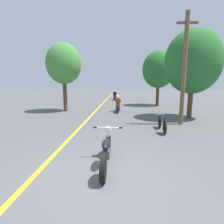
{
  "coord_description": "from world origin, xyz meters",
  "views": [
    {
      "loc": [
        0.53,
        -4.16,
        2.35
      ],
      "look_at": [
        0.03,
        4.49,
        0.9
      ],
      "focal_mm": 28.0,
      "sensor_mm": 36.0,
      "label": 1
    }
  ],
  "objects_px": {
    "motorcycle_foreground": "(106,150)",
    "roadside_tree_left": "(64,64)",
    "utility_pole": "(184,69)",
    "motorcycle_rider_lead": "(118,105)",
    "motorcycle_rider_far": "(115,96)",
    "bicycle_parked": "(162,124)",
    "roadside_tree_right_near": "(193,62)",
    "roadside_tree_right_far": "(159,69)"
  },
  "relations": [
    {
      "from": "motorcycle_foreground",
      "to": "roadside_tree_left",
      "type": "bearing_deg",
      "value": 114.13
    },
    {
      "from": "utility_pole",
      "to": "motorcycle_rider_lead",
      "type": "xyz_separation_m",
      "value": [
        -3.72,
        4.22,
        -2.61
      ]
    },
    {
      "from": "motorcycle_rider_far",
      "to": "bicycle_parked",
      "type": "xyz_separation_m",
      "value": [
        3.0,
        -16.0,
        -0.15
      ]
    },
    {
      "from": "roadside_tree_right_near",
      "to": "roadside_tree_right_far",
      "type": "distance_m",
      "value": 6.62
    },
    {
      "from": "motorcycle_foreground",
      "to": "bicycle_parked",
      "type": "bearing_deg",
      "value": 57.49
    },
    {
      "from": "roadside_tree_right_far",
      "to": "motorcycle_foreground",
      "type": "relative_size",
      "value": 2.55
    },
    {
      "from": "roadside_tree_left",
      "to": "utility_pole",
      "type": "bearing_deg",
      "value": -28.03
    },
    {
      "from": "utility_pole",
      "to": "roadside_tree_right_near",
      "type": "relative_size",
      "value": 1.05
    },
    {
      "from": "roadside_tree_right_near",
      "to": "motorcycle_rider_lead",
      "type": "xyz_separation_m",
      "value": [
        -4.92,
        2.21,
        -3.18
      ]
    },
    {
      "from": "motorcycle_foreground",
      "to": "bicycle_parked",
      "type": "relative_size",
      "value": 1.26
    },
    {
      "from": "utility_pole",
      "to": "roadside_tree_right_far",
      "type": "bearing_deg",
      "value": 87.82
    },
    {
      "from": "roadside_tree_left",
      "to": "motorcycle_foreground",
      "type": "distance_m",
      "value": 11.11
    },
    {
      "from": "utility_pole",
      "to": "motorcycle_rider_far",
      "type": "bearing_deg",
      "value": 106.94
    },
    {
      "from": "roadside_tree_right_near",
      "to": "motorcycle_rider_lead",
      "type": "relative_size",
      "value": 2.74
    },
    {
      "from": "roadside_tree_right_far",
      "to": "motorcycle_foreground",
      "type": "distance_m",
      "value": 14.85
    },
    {
      "from": "motorcycle_foreground",
      "to": "motorcycle_rider_lead",
      "type": "xyz_separation_m",
      "value": [
        0.1,
        9.53,
        0.06
      ]
    },
    {
      "from": "utility_pole",
      "to": "bicycle_parked",
      "type": "distance_m",
      "value": 3.46
    },
    {
      "from": "motorcycle_foreground",
      "to": "motorcycle_rider_far",
      "type": "bearing_deg",
      "value": 91.7
    },
    {
      "from": "roadside_tree_right_far",
      "to": "bicycle_parked",
      "type": "distance_m",
      "value": 10.79
    },
    {
      "from": "roadside_tree_right_near",
      "to": "bicycle_parked",
      "type": "relative_size",
      "value": 3.32
    },
    {
      "from": "roadside_tree_right_far",
      "to": "motorcycle_foreground",
      "type": "height_order",
      "value": "roadside_tree_right_far"
    },
    {
      "from": "utility_pole",
      "to": "motorcycle_foreground",
      "type": "height_order",
      "value": "utility_pole"
    },
    {
      "from": "roadside_tree_right_far",
      "to": "motorcycle_rider_lead",
      "type": "distance_m",
      "value": 6.74
    },
    {
      "from": "utility_pole",
      "to": "roadside_tree_left",
      "type": "bearing_deg",
      "value": 151.97
    },
    {
      "from": "roadside_tree_right_near",
      "to": "roadside_tree_left",
      "type": "height_order",
      "value": "roadside_tree_right_near"
    },
    {
      "from": "roadside_tree_right_near",
      "to": "motorcycle_foreground",
      "type": "relative_size",
      "value": 2.62
    },
    {
      "from": "roadside_tree_right_far",
      "to": "motorcycle_rider_lead",
      "type": "bearing_deg",
      "value": -132.9
    },
    {
      "from": "motorcycle_foreground",
      "to": "bicycle_parked",
      "type": "height_order",
      "value": "motorcycle_foreground"
    },
    {
      "from": "utility_pole",
      "to": "roadside_tree_right_near",
      "type": "distance_m",
      "value": 2.41
    },
    {
      "from": "motorcycle_foreground",
      "to": "motorcycle_rider_lead",
      "type": "distance_m",
      "value": 9.53
    },
    {
      "from": "roadside_tree_right_near",
      "to": "roadside_tree_right_far",
      "type": "bearing_deg",
      "value": 97.62
    },
    {
      "from": "motorcycle_rider_lead",
      "to": "bicycle_parked",
      "type": "bearing_deg",
      "value": -68.15
    },
    {
      "from": "roadside_tree_right_far",
      "to": "roadside_tree_left",
      "type": "height_order",
      "value": "roadside_tree_right_far"
    },
    {
      "from": "roadside_tree_right_near",
      "to": "motorcycle_rider_far",
      "type": "distance_m",
      "value": 14.03
    },
    {
      "from": "roadside_tree_left",
      "to": "roadside_tree_right_far",
      "type": "bearing_deg",
      "value": 26.58
    },
    {
      "from": "roadside_tree_left",
      "to": "motorcycle_rider_far",
      "type": "height_order",
      "value": "roadside_tree_left"
    },
    {
      "from": "motorcycle_foreground",
      "to": "utility_pole",
      "type": "bearing_deg",
      "value": 54.3
    },
    {
      "from": "motorcycle_foreground",
      "to": "motorcycle_rider_far",
      "type": "xyz_separation_m",
      "value": [
        -0.59,
        19.78,
        0.06
      ]
    },
    {
      "from": "roadside_tree_right_far",
      "to": "motorcycle_rider_lead",
      "type": "xyz_separation_m",
      "value": [
        -4.04,
        -4.35,
        -3.19
      ]
    },
    {
      "from": "roadside_tree_left",
      "to": "motorcycle_rider_lead",
      "type": "height_order",
      "value": "roadside_tree_left"
    },
    {
      "from": "roadside_tree_right_near",
      "to": "roadside_tree_right_far",
      "type": "relative_size",
      "value": 1.03
    },
    {
      "from": "motorcycle_rider_lead",
      "to": "motorcycle_rider_far",
      "type": "height_order",
      "value": "motorcycle_rider_lead"
    }
  ]
}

